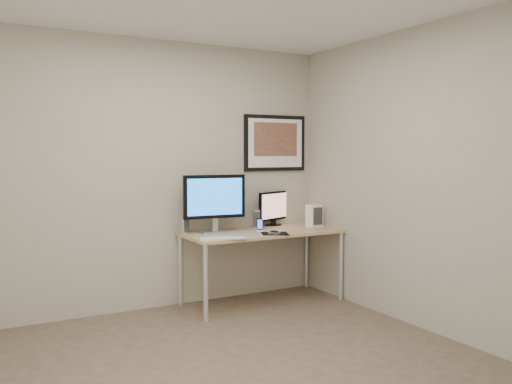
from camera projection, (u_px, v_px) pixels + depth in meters
floor at (234, 366)px, 3.85m from camera, size 3.60×3.60×0.00m
room at (207, 136)px, 4.12m from camera, size 3.60×3.60×3.60m
desk at (262, 237)px, 5.46m from camera, size 1.60×0.70×0.73m
framed_art at (275, 143)px, 5.85m from camera, size 0.75×0.04×0.60m
monitor_large at (215, 201)px, 5.29m from camera, size 0.63×0.23×0.57m
monitor_tv at (273, 207)px, 5.84m from camera, size 0.45×0.20×0.37m
speaker_left at (184, 224)px, 5.28m from camera, size 0.10×0.10×0.19m
speaker_right at (256, 219)px, 5.63m from camera, size 0.10×0.10×0.19m
phone_dock at (260, 225)px, 5.42m from camera, size 0.08×0.08×0.13m
keyboard at (223, 238)px, 4.93m from camera, size 0.45×0.25×0.02m
mousepad at (275, 233)px, 5.26m from camera, size 0.32×0.31×0.00m
mouse at (274, 232)px, 5.22m from camera, size 0.10×0.12×0.04m
fan_unit at (314, 216)px, 5.77m from camera, size 0.17×0.13×0.24m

